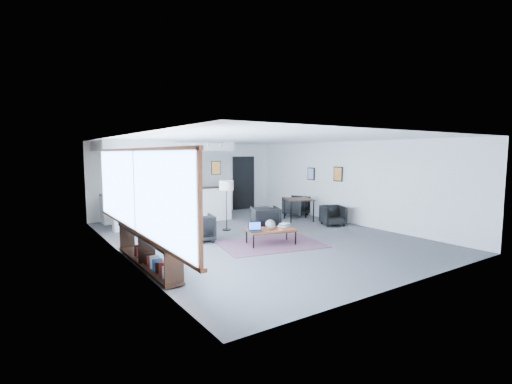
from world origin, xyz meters
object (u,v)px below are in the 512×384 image
book_stack (284,225)px  dining_chair_far (296,207)px  laptop (255,229)px  dining_chair_near (333,216)px  coffee_table (271,230)px  armchair_right (265,218)px  armchair_left (199,227)px  ceramic_pot (270,224)px  floor_lamp (226,187)px  microwave (192,184)px  dining_table (299,201)px

book_stack → dining_chair_far: dining_chair_far is taller
laptop → dining_chair_near: (3.47, 0.87, -0.15)m
book_stack → coffee_table: bearing=-171.1°
armchair_right → dining_chair_far: (2.42, 1.53, -0.06)m
armchair_left → dining_chair_near: (4.35, -0.40, -0.09)m
book_stack → armchair_left: bearing=146.7°
dining_chair_far → armchair_right: bearing=9.7°
book_stack → armchair_right: (0.33, 1.29, -0.04)m
laptop → ceramic_pot: size_ratio=1.53×
dining_chair_near → dining_chair_far: size_ratio=0.88×
coffee_table → dining_chair_far: (3.22, 2.90, -0.02)m
ceramic_pot → armchair_right: (0.83, 1.39, -0.12)m
floor_lamp → armchair_left: bearing=-147.0°
dining_chair_far → microwave: (-3.04, 2.20, 0.79)m
ceramic_pot → dining_chair_near: 3.18m
ceramic_pot → armchair_left: size_ratio=0.32×
book_stack → microwave: size_ratio=0.61×
dining_table → floor_lamp: bearing=-179.3°
coffee_table → ceramic_pot: (-0.03, -0.02, 0.15)m
armchair_right → microwave: 3.85m
armchair_left → laptop: bearing=137.7°
ceramic_pot → armchair_left: (-1.31, 1.29, -0.12)m
dining_chair_near → dining_chair_far: (0.21, 2.03, 0.04)m
dining_chair_far → floor_lamp: bearing=-8.7°
armchair_left → dining_chair_near: bearing=-172.4°
floor_lamp → dining_table: (2.76, 0.03, -0.59)m
ceramic_pot → armchair_left: armchair_left is taller
microwave → armchair_left: bearing=-119.0°
book_stack → laptop: bearing=-175.3°
floor_lamp → book_stack: bearing=-75.0°
dining_chair_near → armchair_right: bearing=-169.6°
dining_table → laptop: bearing=-146.0°
armchair_right → book_stack: bearing=97.2°
coffee_table → laptop: bearing=-164.8°
ceramic_pot → book_stack: ceramic_pot is taller
armchair_left → armchair_right: size_ratio=0.98×
book_stack → dining_table: size_ratio=0.30×
floor_lamp → dining_table: bearing=0.7°
coffee_table → dining_table: bearing=53.1°
coffee_table → microwave: bearing=102.8°
armchair_left → armchair_right: bearing=-164.4°
floor_lamp → laptop: bearing=-100.5°
dining_chair_near → dining_chair_far: dining_chair_far is taller
dining_table → dining_chair_near: 1.35m
dining_chair_far → dining_chair_near: bearing=61.4°
book_stack → dining_chair_near: bearing=17.3°
microwave → dining_chair_far: bearing=-43.1°
armchair_right → ceramic_pot: bearing=80.6°
book_stack → dining_chair_near: size_ratio=0.58×
armchair_left → dining_chair_far: armchair_left is taller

